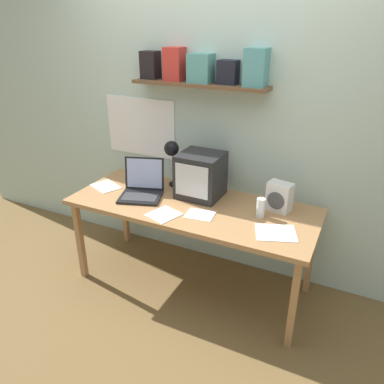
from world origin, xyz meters
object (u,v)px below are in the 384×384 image
at_px(space_heater, 279,197).
at_px(crt_monitor, 201,175).
at_px(desk_lamp, 172,153).
at_px(corner_desk, 192,211).
at_px(loose_paper_near_laptop, 106,186).
at_px(juice_glass, 261,209).
at_px(printed_handout, 164,214).
at_px(open_notebook, 200,215).
at_px(loose_paper_near_monitor, 276,233).
at_px(laptop, 142,186).

bearing_deg(space_heater, crt_monitor, -165.31).
bearing_deg(crt_monitor, desk_lamp, 172.16).
bearing_deg(corner_desk, loose_paper_near_laptop, -178.61).
distance_m(space_heater, loose_paper_near_laptop, 1.40).
distance_m(juice_glass, space_heater, 0.18).
bearing_deg(space_heater, printed_handout, -136.54).
height_order(juice_glass, space_heater, space_heater).
xyz_separation_m(corner_desk, crt_monitor, (-0.01, 0.16, 0.23)).
relative_size(desk_lamp, juice_glass, 2.90).
relative_size(corner_desk, open_notebook, 8.59).
bearing_deg(desk_lamp, crt_monitor, -17.25).
distance_m(open_notebook, loose_paper_near_monitor, 0.54).
bearing_deg(loose_paper_near_laptop, corner_desk, 1.39).
bearing_deg(desk_lamp, juice_glass, -20.89).
bearing_deg(loose_paper_near_laptop, juice_glass, 2.44).
bearing_deg(printed_handout, laptop, 145.29).
relative_size(crt_monitor, loose_paper_near_laptop, 1.19).
distance_m(corner_desk, crt_monitor, 0.28).
bearing_deg(open_notebook, corner_desk, 134.51).
height_order(desk_lamp, space_heater, desk_lamp).
xyz_separation_m(laptop, open_notebook, (0.55, -0.11, -0.07)).
distance_m(crt_monitor, open_notebook, 0.36).
height_order(loose_paper_near_monitor, loose_paper_near_laptop, same).
distance_m(printed_handout, open_notebook, 0.26).
bearing_deg(juice_glass, loose_paper_near_monitor, -47.60).
relative_size(printed_handout, open_notebook, 1.20).
xyz_separation_m(laptop, printed_handout, (0.32, -0.22, -0.07)).
xyz_separation_m(laptop, loose_paper_near_laptop, (-0.36, -0.00, -0.07)).
relative_size(desk_lamp, loose_paper_near_monitor, 1.26).
relative_size(space_heater, open_notebook, 0.98).
bearing_deg(open_notebook, printed_handout, -154.73).
bearing_deg(juice_glass, laptop, -176.77).
xyz_separation_m(space_heater, open_notebook, (-0.47, -0.32, -0.10)).
bearing_deg(open_notebook, desk_lamp, 140.31).
relative_size(crt_monitor, space_heater, 1.62).
bearing_deg(laptop, loose_paper_near_monitor, -24.45).
distance_m(printed_handout, loose_paper_near_laptop, 0.71).
distance_m(desk_lamp, space_heater, 0.90).
bearing_deg(crt_monitor, juice_glass, -13.32).
bearing_deg(loose_paper_near_monitor, printed_handout, -172.56).
relative_size(juice_glass, open_notebook, 0.64).
bearing_deg(open_notebook, space_heater, 33.71).
height_order(laptop, desk_lamp, desk_lamp).
distance_m(desk_lamp, loose_paper_near_laptop, 0.63).
bearing_deg(loose_paper_near_monitor, corner_desk, 168.52).
relative_size(juice_glass, printed_handout, 0.53).
bearing_deg(desk_lamp, open_notebook, -48.50).
distance_m(laptop, printed_handout, 0.39).
distance_m(juice_glass, printed_handout, 0.68).
height_order(juice_glass, loose_paper_near_monitor, juice_glass).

